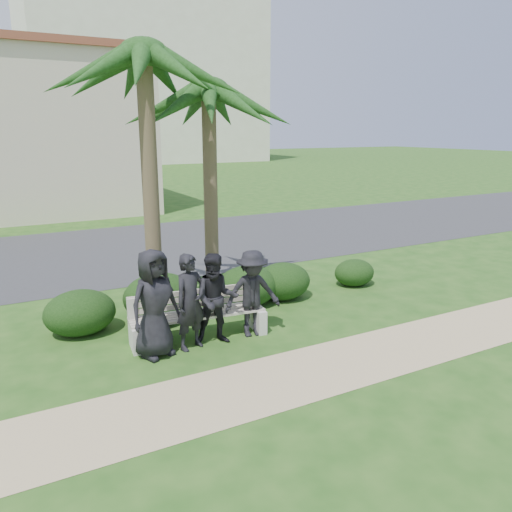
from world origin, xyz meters
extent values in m
plane|color=#204B15|center=(0.00, 0.00, 0.00)|extent=(160.00, 160.00, 0.00)
cube|color=tan|center=(0.00, -1.80, 0.00)|extent=(30.00, 1.60, 0.01)
cube|color=#2D2D30|center=(0.00, 8.00, 0.00)|extent=(160.00, 8.00, 0.01)
cube|color=beige|center=(-1.00, 18.00, 3.50)|extent=(8.00, 8.00, 7.00)
cube|color=brown|center=(-1.00, 18.00, 7.15)|extent=(8.40, 8.40, 0.30)
cube|color=beige|center=(14.00, 55.00, 10.00)|extent=(26.00, 18.00, 20.00)
cube|color=#AFA593|center=(-0.87, 0.23, 0.47)|extent=(2.53, 0.85, 0.04)
cube|color=#AFA593|center=(-0.87, 0.48, 0.72)|extent=(2.47, 0.32, 0.29)
cube|color=beige|center=(-2.03, 0.23, 0.23)|extent=(0.23, 0.58, 0.46)
cube|color=beige|center=(0.29, 0.23, 0.23)|extent=(0.23, 0.58, 0.46)
imported|color=black|center=(-1.77, -0.04, 0.94)|extent=(1.05, 0.85, 1.88)
imported|color=black|center=(-1.12, -0.04, 0.86)|extent=(0.72, 0.59, 1.72)
imported|color=black|center=(-0.64, -0.06, 0.83)|extent=(0.96, 0.85, 1.67)
imported|color=black|center=(0.09, -0.05, 0.82)|extent=(1.14, 0.77, 1.64)
ellipsoid|color=black|center=(-2.74, 1.59, 0.43)|extent=(1.33, 1.10, 0.87)
ellipsoid|color=black|center=(-1.16, 1.67, 0.48)|extent=(1.47, 1.22, 0.96)
ellipsoid|color=black|center=(-1.36, 1.31, 0.34)|extent=(1.06, 0.87, 0.69)
ellipsoid|color=black|center=(0.77, 1.49, 0.45)|extent=(1.39, 1.15, 0.91)
ellipsoid|color=black|center=(1.69, 1.49, 0.43)|extent=(1.31, 1.09, 0.86)
ellipsoid|color=black|center=(3.79, 1.51, 0.34)|extent=(1.03, 0.85, 0.67)
cylinder|color=brown|center=(-1.17, 1.87, 2.58)|extent=(0.32, 0.32, 5.16)
cylinder|color=brown|center=(0.46, 2.67, 2.31)|extent=(0.32, 0.32, 4.61)
camera|label=1|loc=(-4.03, -7.80, 3.77)|focal=35.00mm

